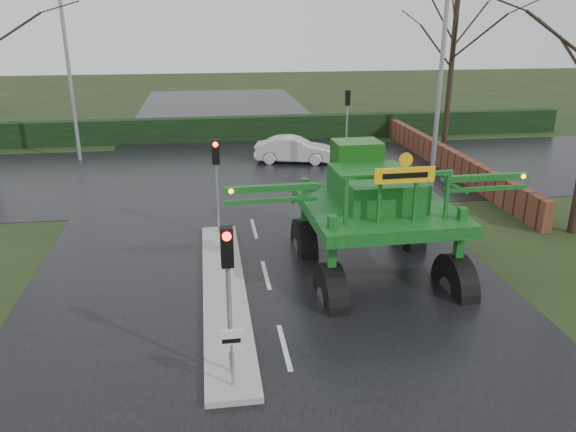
{
  "coord_description": "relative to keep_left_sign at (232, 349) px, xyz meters",
  "views": [
    {
      "loc": [
        -1.61,
        -11.44,
        7.46
      ],
      "look_at": [
        0.64,
        3.71,
        2.0
      ],
      "focal_mm": 35.0,
      "sensor_mm": 36.0,
      "label": 1
    }
  ],
  "objects": [
    {
      "name": "traffic_signal_mid",
      "position": [
        0.0,
        8.99,
        1.53
      ],
      "size": [
        0.26,
        0.33,
        3.52
      ],
      "color": "gray",
      "rests_on": "ground"
    },
    {
      "name": "road_main",
      "position": [
        1.3,
        11.5,
        -1.05
      ],
      "size": [
        14.0,
        80.0,
        0.02
      ],
      "primitive_type": "cube",
      "color": "black",
      "rests_on": "ground"
    },
    {
      "name": "keep_left_sign",
      "position": [
        0.0,
        0.0,
        0.0
      ],
      "size": [
        0.5,
        0.07,
        1.35
      ],
      "color": "gray",
      "rests_on": "ground"
    },
    {
      "name": "road_cross",
      "position": [
        1.3,
        17.5,
        -1.05
      ],
      "size": [
        80.0,
        12.0,
        0.02
      ],
      "primitive_type": "cube",
      "color": "black",
      "rests_on": "ground"
    },
    {
      "name": "street_light_right",
      "position": [
        9.49,
        13.5,
        4.93
      ],
      "size": [
        3.85,
        0.3,
        10.0
      ],
      "color": "gray",
      "rests_on": "ground"
    },
    {
      "name": "white_sedan",
      "position": [
        4.36,
        19.31,
        -1.06
      ],
      "size": [
        4.39,
        2.38,
        1.37
      ],
      "primitive_type": "imported",
      "rotation": [
        0.0,
        0.0,
        1.34
      ],
      "color": "silver",
      "rests_on": "ground"
    },
    {
      "name": "hedge_row",
      "position": [
        1.3,
        25.5,
        -0.31
      ],
      "size": [
        44.0,
        0.9,
        1.5
      ],
      "primitive_type": "cube",
      "color": "black",
      "rests_on": "ground"
    },
    {
      "name": "traffic_signal_far",
      "position": [
        7.8,
        21.51,
        1.53
      ],
      "size": [
        0.26,
        0.33,
        3.52
      ],
      "rotation": [
        0.0,
        0.0,
        3.14
      ],
      "color": "gray",
      "rests_on": "ground"
    },
    {
      "name": "traffic_signal_near",
      "position": [
        0.0,
        0.49,
        1.53
      ],
      "size": [
        0.26,
        0.33,
        3.52
      ],
      "color": "gray",
      "rests_on": "ground"
    },
    {
      "name": "median_island",
      "position": [
        0.0,
        4.5,
        -0.97
      ],
      "size": [
        1.2,
        10.0,
        0.16
      ],
      "primitive_type": "cube",
      "color": "gray",
      "rests_on": "ground"
    },
    {
      "name": "brick_wall",
      "position": [
        11.8,
        17.5,
        -0.46
      ],
      "size": [
        0.4,
        20.0,
        1.2
      ],
      "primitive_type": "cube",
      "color": "#592D1E",
      "rests_on": "ground"
    },
    {
      "name": "street_light_left_far",
      "position": [
        -6.89,
        21.5,
        4.93
      ],
      "size": [
        3.85,
        0.3,
        10.0
      ],
      "color": "gray",
      "rests_on": "ground"
    },
    {
      "name": "tree_right_far",
      "position": [
        14.3,
        22.5,
        5.44
      ],
      "size": [
        7.0,
        7.0,
        12.05
      ],
      "color": "black",
      "rests_on": "ground"
    },
    {
      "name": "crop_sprayer",
      "position": [
        2.91,
        3.98,
        1.39
      ],
      "size": [
        9.28,
        5.88,
        5.18
      ],
      "rotation": [
        0.0,
        0.0,
        0.03
      ],
      "color": "black",
      "rests_on": "ground"
    },
    {
      "name": "ground",
      "position": [
        1.3,
        1.5,
        -1.06
      ],
      "size": [
        140.0,
        140.0,
        0.0
      ],
      "primitive_type": "plane",
      "color": "black",
      "rests_on": "ground"
    }
  ]
}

